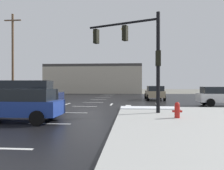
% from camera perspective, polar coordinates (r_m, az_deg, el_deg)
% --- Properties ---
extents(ground_plane, '(120.00, 120.00, 0.00)m').
position_cam_1_polar(ground_plane, '(20.57, -5.72, -4.84)').
color(ground_plane, slate).
extents(road_asphalt, '(44.00, 44.00, 0.02)m').
position_cam_1_polar(road_asphalt, '(20.57, -5.72, -4.82)').
color(road_asphalt, black).
rests_on(road_asphalt, ground_plane).
extents(snow_strip_curbside, '(4.00, 1.60, 0.06)m').
position_cam_1_polar(snow_strip_curbside, '(16.28, 9.27, -5.61)').
color(snow_strip_curbside, white).
rests_on(snow_strip_curbside, sidewalk_corner).
extents(lane_markings, '(36.15, 36.15, 0.01)m').
position_cam_1_polar(lane_markings, '(19.02, -2.89, -5.19)').
color(lane_markings, silver).
rests_on(lane_markings, road_asphalt).
extents(traffic_signal_mast, '(4.53, 2.10, 5.92)m').
position_cam_1_polar(traffic_signal_mast, '(14.31, 6.32, 9.31)').
color(traffic_signal_mast, black).
rests_on(traffic_signal_mast, sidewalk_corner).
extents(fire_hydrant, '(0.48, 0.26, 0.79)m').
position_cam_1_polar(fire_hydrant, '(11.95, 15.93, -6.00)').
color(fire_hydrant, red).
rests_on(fire_hydrant, sidewalk_corner).
extents(strip_building_background, '(18.34, 8.00, 5.53)m').
position_cam_1_polar(strip_building_background, '(45.74, -4.32, 1.46)').
color(strip_building_background, '#BCB29E').
rests_on(strip_building_background, ground_plane).
extents(sedan_white, '(4.59, 2.14, 1.58)m').
position_cam_1_polar(sedan_white, '(20.92, 26.17, -2.44)').
color(sedan_white, white).
rests_on(sedan_white, road_asphalt).
extents(sedan_blue, '(4.55, 2.04, 1.58)m').
position_cam_1_polar(sedan_blue, '(11.89, -22.46, -4.51)').
color(sedan_blue, navy).
rests_on(sedan_blue, road_asphalt).
extents(sedan_silver, '(2.33, 4.65, 1.58)m').
position_cam_1_polar(sedan_silver, '(29.92, -20.24, -1.61)').
color(sedan_silver, '#B7BABF').
rests_on(sedan_silver, road_asphalt).
extents(suv_navy, '(4.99, 2.59, 2.03)m').
position_cam_1_polar(suv_navy, '(15.53, -21.19, -2.50)').
color(suv_navy, '#141E47').
rests_on(suv_navy, road_asphalt).
extents(sedan_tan, '(2.09, 4.57, 1.58)m').
position_cam_1_polar(sedan_tan, '(26.53, 10.58, -1.84)').
color(sedan_tan, tan).
rests_on(sedan_tan, road_asphalt).
extents(utility_pole_far, '(2.20, 0.28, 10.79)m').
position_cam_1_polar(utility_pole_far, '(32.22, -23.49, 7.00)').
color(utility_pole_far, brown).
rests_on(utility_pole_far, ground_plane).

